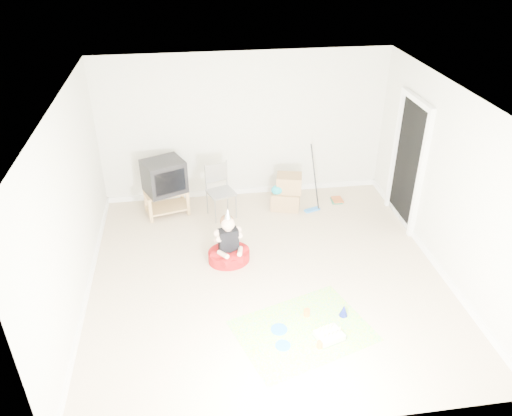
{
  "coord_description": "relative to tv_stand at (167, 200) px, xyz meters",
  "views": [
    {
      "loc": [
        -0.97,
        -5.61,
        4.47
      ],
      "look_at": [
        -0.1,
        0.4,
        0.9
      ],
      "focal_mm": 35.0,
      "sensor_mm": 36.0,
      "label": 1
    }
  ],
  "objects": [
    {
      "name": "crt_tv",
      "position": [
        0.0,
        0.0,
        0.45
      ],
      "size": [
        0.8,
        0.74,
        0.55
      ],
      "primitive_type": "cube",
      "rotation": [
        0.0,
        0.0,
        0.41
      ],
      "color": "black",
      "rests_on": "tv_stand"
    },
    {
      "name": "party_mat",
      "position": [
        1.69,
        -3.13,
        -0.26
      ],
      "size": [
        1.88,
        1.6,
        0.01
      ],
      "primitive_type": "cube",
      "rotation": [
        0.0,
        0.0,
        0.32
      ],
      "color": "#E53098",
      "rests_on": "ground"
    },
    {
      "name": "orange_cup_far",
      "position": [
        1.82,
        -3.43,
        -0.22
      ],
      "size": [
        0.08,
        0.08,
        0.08
      ],
      "primitive_type": "cylinder",
      "rotation": [
        0.0,
        0.0,
        0.13
      ],
      "color": "orange",
      "rests_on": "party_mat"
    },
    {
      "name": "ground",
      "position": [
        1.42,
        -1.97,
        -0.26
      ],
      "size": [
        5.0,
        5.0,
        0.0
      ],
      "primitive_type": "plane",
      "color": "beige",
      "rests_on": "ground"
    },
    {
      "name": "seated_woman",
      "position": [
        0.92,
        -1.53,
        -0.07
      ],
      "size": [
        0.72,
        0.72,
        0.9
      ],
      "color": "#9B0E10",
      "rests_on": "ground"
    },
    {
      "name": "blue_plate_near",
      "position": [
        1.4,
        -3.07,
        -0.25
      ],
      "size": [
        0.28,
        0.28,
        0.01
      ],
      "primitive_type": "cylinder",
      "rotation": [
        0.0,
        0.0,
        0.42
      ],
      "color": "blue",
      "rests_on": "party_mat"
    },
    {
      "name": "floor_mop",
      "position": [
        2.5,
        -0.28,
        -0.0
      ],
      "size": [
        0.3,
        0.36,
        1.12
      ],
      "color": "blue",
      "rests_on": "ground"
    },
    {
      "name": "birthday_cake",
      "position": [
        1.97,
        -3.3,
        -0.22
      ],
      "size": [
        0.38,
        0.34,
        0.15
      ],
      "color": "silver",
      "rests_on": "party_mat"
    },
    {
      "name": "doorway_recess",
      "position": [
        3.9,
        -0.77,
        0.76
      ],
      "size": [
        0.02,
        0.9,
        2.05
      ],
      "primitive_type": "cube",
      "color": "black",
      "rests_on": "ground"
    },
    {
      "name": "blue_party_hat",
      "position": [
        2.27,
        -2.93,
        -0.17
      ],
      "size": [
        0.16,
        0.16,
        0.17
      ],
      "primitive_type": "cone",
      "rotation": [
        0.0,
        0.0,
        0.64
      ],
      "color": "#1721A2",
      "rests_on": "party_mat"
    },
    {
      "name": "tv_stand",
      "position": [
        0.0,
        0.0,
        0.0
      ],
      "size": [
        0.79,
        0.6,
        0.44
      ],
      "color": "#AC834D",
      "rests_on": "ground"
    },
    {
      "name": "blue_plate_far",
      "position": [
        1.39,
        -3.34,
        -0.25
      ],
      "size": [
        0.2,
        0.2,
        0.01
      ],
      "primitive_type": "cylinder",
      "rotation": [
        0.0,
        0.0,
        -0.09
      ],
      "color": "blue",
      "rests_on": "party_mat"
    },
    {
      "name": "orange_cup_near",
      "position": [
        1.8,
        -2.87,
        -0.21
      ],
      "size": [
        0.11,
        0.11,
        0.09
      ],
      "primitive_type": "cylinder",
      "rotation": [
        0.0,
        0.0,
        0.61
      ],
      "color": "orange",
      "rests_on": "party_mat"
    },
    {
      "name": "folding_chair",
      "position": [
        0.93,
        -0.22,
        0.19
      ],
      "size": [
        0.53,
        0.51,
        0.93
      ],
      "color": "gray",
      "rests_on": "ground"
    },
    {
      "name": "cardboard_boxes",
      "position": [
        2.07,
        -0.11,
        0.04
      ],
      "size": [
        0.59,
        0.5,
        0.62
      ],
      "color": "#A17B4E",
      "rests_on": "ground"
    },
    {
      "name": "book_pile",
      "position": [
        3.03,
        -0.02,
        -0.24
      ],
      "size": [
        0.2,
        0.25,
        0.05
      ],
      "color": "#246E4D",
      "rests_on": "ground"
    }
  ]
}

